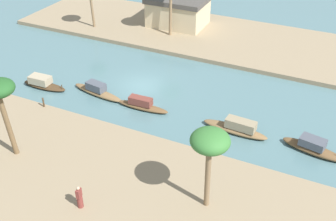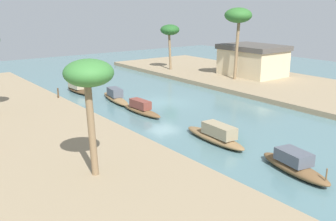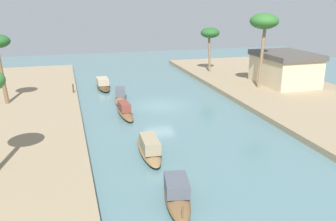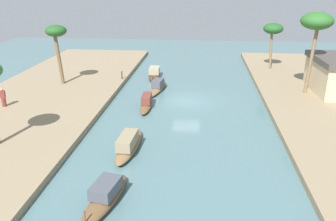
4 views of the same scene
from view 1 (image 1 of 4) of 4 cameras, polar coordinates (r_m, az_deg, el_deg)
river_water at (r=38.24m, az=-3.61°, el=3.40°), size 68.40×68.40×0.00m
riverbank_left at (r=29.44m, az=-16.09°, el=-7.78°), size 42.13×12.50×0.44m
riverbank_right at (r=48.85m, az=3.91°, el=10.48°), size 42.13×12.50×0.44m
sampan_open_hull at (r=34.66m, az=-3.58°, el=0.79°), size 4.62×1.10×1.06m
sampan_near_left_bank at (r=39.38m, az=-16.78°, el=3.60°), size 4.44×1.38×1.08m
sampan_upstream_small at (r=31.58m, az=19.21°, el=-4.78°), size 4.63×1.94×1.14m
sampan_with_tall_canopy at (r=37.13m, az=-9.66°, el=2.70°), size 5.48×1.83×1.13m
sampan_with_red_awning at (r=32.19m, az=9.40°, el=-2.34°), size 5.22×1.40×1.19m
person_on_near_bank at (r=25.61m, az=-12.02°, el=-11.67°), size 0.41×0.44×1.58m
mooring_post at (r=35.54m, az=-16.69°, el=1.07°), size 0.14×0.14×0.84m
palm_tree_left_near at (r=28.46m, az=-22.06°, el=2.31°), size 2.05×2.05×5.89m
palm_tree_left_far at (r=22.66m, az=5.77°, el=-4.53°), size 2.23×2.23×5.44m
riverside_building at (r=50.18m, az=1.39°, el=13.51°), size 6.84×5.30×3.35m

